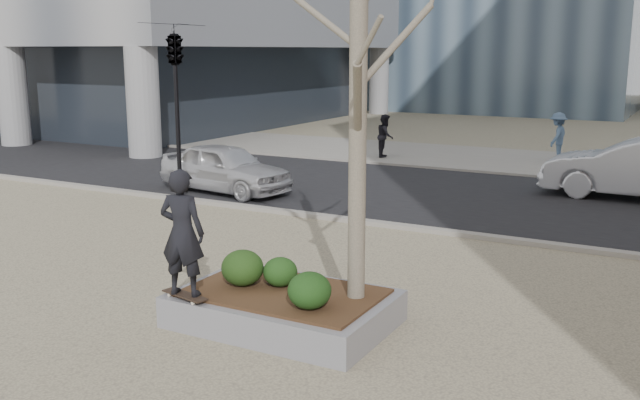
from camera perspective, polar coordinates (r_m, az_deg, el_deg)
The scene contains 15 objects.
ground at distance 10.95m, azimuth -7.42°, elevation -8.84°, with size 120.00×120.00×0.00m, color tan.
street at distance 19.62m, azimuth 9.96°, elevation 0.40°, with size 60.00×8.00×0.02m, color black.
far_sidewalk at distance 26.25m, azimuth 14.91°, elevation 3.07°, with size 60.00×6.00×0.02m, color gray.
planter at distance 10.35m, azimuth -2.91°, elevation -8.68°, with size 3.00×2.00×0.45m, color gray.
planter_mulch at distance 10.27m, azimuth -2.92°, elevation -7.40°, with size 2.70×1.70×0.04m, color #382314.
sycamore_tree at distance 9.47m, azimuth 3.10°, elevation 11.46°, with size 2.80×2.80×6.60m, color gray, non-canonical shape.
shrub_left at distance 10.48m, azimuth -6.22°, elevation -5.41°, with size 0.62×0.62×0.53m, color #193511.
shrub_middle at distance 10.41m, azimuth -3.20°, elevation -5.76°, with size 0.50×0.50×0.43m, color #1B3D13.
shrub_right at distance 9.51m, azimuth -0.85°, elevation -7.25°, with size 0.59×0.59×0.50m, color black.
skateboard at distance 10.21m, azimuth -10.76°, elevation -7.61°, with size 0.78×0.20×0.07m, color black, non-canonical shape.
skateboarder at distance 9.94m, azimuth -10.97°, elevation -2.58°, with size 0.65×0.42×1.77m, color black.
police_car at distance 19.76m, azimuth -7.60°, elevation 2.57°, with size 1.59×3.96×1.35m, color silver.
pedestrian_a at distance 26.18m, azimuth 5.24°, elevation 5.14°, with size 0.76×0.59×1.56m, color black.
pedestrian_b at distance 26.59m, azimuth 18.48°, elevation 4.84°, with size 1.10×0.63×1.70m, color #46607F.
traffic_light_near at distance 18.13m, azimuth -11.34°, elevation 6.58°, with size 0.60×2.48×4.50m, color black, non-canonical shape.
Camera 1 is at (6.09, -8.25, 3.86)m, focal length 40.00 mm.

